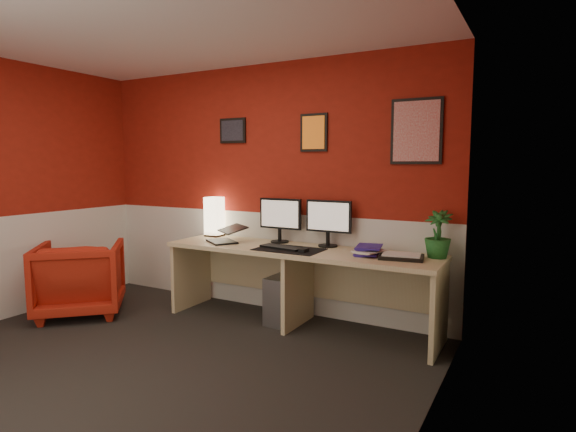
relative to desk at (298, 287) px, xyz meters
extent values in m
cube|color=black|center=(-0.60, -1.41, -0.36)|extent=(4.00, 3.50, 0.01)
cube|color=white|center=(-0.60, -1.41, 2.13)|extent=(4.00, 3.50, 0.01)
cube|color=maroon|center=(-0.60, 0.34, 0.89)|extent=(4.00, 0.01, 2.50)
cube|color=maroon|center=(1.40, -1.41, 0.89)|extent=(0.01, 3.50, 2.50)
cube|color=silver|center=(-0.60, 0.34, 0.14)|extent=(4.00, 0.01, 1.00)
cube|color=silver|center=(1.40, -1.41, 0.14)|extent=(0.01, 3.50, 1.00)
cube|color=#CFB785|center=(0.00, 0.00, 0.00)|extent=(2.60, 0.65, 0.73)
cube|color=#FFE5B2|center=(-1.13, 0.23, 0.56)|extent=(0.16, 0.16, 0.40)
cube|color=black|center=(-0.82, -0.07, 0.47)|extent=(0.40, 0.38, 0.22)
cube|color=black|center=(-0.31, 0.21, 0.66)|extent=(0.45, 0.06, 0.58)
cube|color=black|center=(0.20, 0.22, 0.66)|extent=(0.45, 0.06, 0.58)
cube|color=black|center=(-0.04, -0.09, 0.37)|extent=(0.60, 0.38, 0.01)
cube|color=black|center=(-0.12, -0.09, 0.38)|extent=(0.44, 0.21, 0.02)
cube|color=black|center=(0.13, -0.15, 0.39)|extent=(0.06, 0.10, 0.03)
imported|color=#321F8F|center=(0.56, 0.00, 0.38)|extent=(0.23, 0.29, 0.02)
imported|color=silver|center=(0.60, 0.01, 0.40)|extent=(0.27, 0.31, 0.02)
imported|color=#321F8F|center=(0.56, 0.01, 0.43)|extent=(0.27, 0.32, 0.03)
cube|color=black|center=(0.96, -0.01, 0.38)|extent=(0.39, 0.31, 0.03)
imported|color=#19591E|center=(1.20, 0.18, 0.56)|extent=(0.25, 0.25, 0.39)
cube|color=#99999E|center=(-0.17, 0.04, -0.14)|extent=(0.22, 0.46, 0.45)
imported|color=#AC2313|center=(-2.08, -0.74, 0.00)|extent=(1.12, 1.12, 0.73)
cube|color=black|center=(-0.95, 0.33, 1.49)|extent=(0.32, 0.02, 0.26)
cube|color=orange|center=(-0.01, 0.33, 1.44)|extent=(0.28, 0.02, 0.36)
cube|color=red|center=(0.97, 0.33, 1.42)|extent=(0.44, 0.02, 0.56)
camera|label=1|loc=(1.94, -3.74, 1.14)|focal=29.08mm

